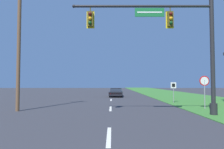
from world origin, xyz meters
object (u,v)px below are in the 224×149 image
Objects in this scene: utility_pole_near at (20,35)px; route_sign_post at (174,88)px; signal_mast at (179,41)px; car_ahead at (117,92)px; stop_sign at (206,85)px.

route_sign_post is at bearing 24.26° from utility_pole_near.
signal_mast is 11.04m from utility_pole_near.
car_ahead is 15.57m from stop_sign.
car_ahead is 10.90m from route_sign_post.
signal_mast is 8.53m from route_sign_post.
stop_sign is (6.49, -14.10, 1.26)m from car_ahead.
route_sign_post is (5.58, -9.32, 0.92)m from car_ahead.
utility_pole_near reaches higher than car_ahead.
car_ahead is at bearing 120.90° from route_sign_post.
signal_mast is at bearing -9.68° from utility_pole_near.
utility_pole_near is at bearing -155.74° from route_sign_post.
stop_sign is at bearing 44.36° from signal_mast.
signal_mast is 4.44× the size of route_sign_post.
utility_pole_near is (-12.90, -5.81, 3.96)m from route_sign_post.
route_sign_post is at bearing 100.76° from stop_sign.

